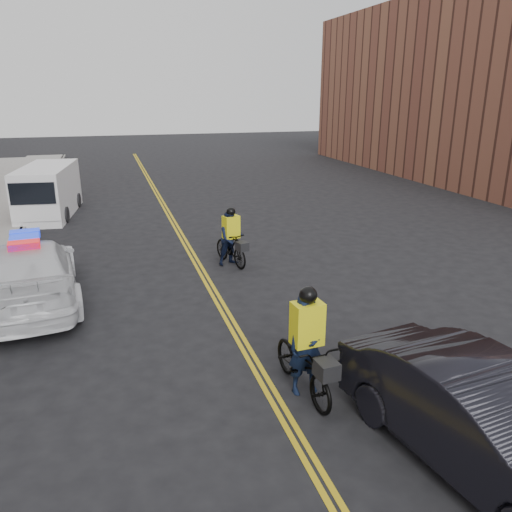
{
  "coord_description": "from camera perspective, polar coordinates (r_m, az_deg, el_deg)",
  "views": [
    {
      "loc": [
        -2.56,
        -9.38,
        5.3
      ],
      "look_at": [
        0.94,
        2.32,
        1.3
      ],
      "focal_mm": 35.0,
      "sensor_mm": 36.0,
      "label": 1
    }
  ],
  "objects": [
    {
      "name": "center_line_left",
      "position": [
        18.33,
        -8.16,
        1.17
      ],
      "size": [
        0.1,
        60.0,
        0.01
      ],
      "primitive_type": "cube",
      "color": "gold",
      "rests_on": "ground"
    },
    {
      "name": "cargo_van",
      "position": [
        24.3,
        -22.71,
        6.75
      ],
      "size": [
        2.55,
        5.48,
        2.21
      ],
      "rotation": [
        0.0,
        0.0,
        -0.12
      ],
      "color": "white",
      "rests_on": "ground"
    },
    {
      "name": "curb",
      "position": [
        18.47,
        -26.62,
        -0.27
      ],
      "size": [
        0.2,
        60.0,
        0.15
      ],
      "primitive_type": "cube",
      "color": "gray",
      "rests_on": "ground"
    },
    {
      "name": "dark_sedan",
      "position": [
        8.25,
        24.44,
        -16.72
      ],
      "size": [
        2.49,
        5.11,
        1.61
      ],
      "primitive_type": "imported",
      "rotation": [
        0.0,
        0.0,
        0.17
      ],
      "color": "black",
      "rests_on": "ground"
    },
    {
      "name": "police_cruiser",
      "position": [
        14.26,
        -24.45,
        -1.76
      ],
      "size": [
        2.93,
        5.97,
        1.83
      ],
      "rotation": [
        0.0,
        0.0,
        3.25
      ],
      "color": "white",
      "rests_on": "ground"
    },
    {
      "name": "ground",
      "position": [
        11.07,
        -1.22,
        -10.46
      ],
      "size": [
        120.0,
        120.0,
        0.0
      ],
      "primitive_type": "plane",
      "color": "black",
      "rests_on": "ground"
    },
    {
      "name": "building_across",
      "position": [
        36.78,
        26.43,
        16.67
      ],
      "size": [
        12.0,
        30.0,
        11.0
      ],
      "primitive_type": "cube",
      "color": "brown",
      "rests_on": "ground"
    },
    {
      "name": "cyclist_far",
      "position": [
        15.98,
        -2.82,
        1.57
      ],
      "size": [
        1.02,
        1.94,
        1.89
      ],
      "rotation": [
        0.0,
        0.0,
        0.28
      ],
      "color": "black",
      "rests_on": "ground"
    },
    {
      "name": "center_line_right",
      "position": [
        18.36,
        -7.67,
        1.22
      ],
      "size": [
        0.1,
        60.0,
        0.01
      ],
      "primitive_type": "cube",
      "color": "gold",
      "rests_on": "ground"
    },
    {
      "name": "cyclist_near",
      "position": [
        9.32,
        5.78,
        -11.34
      ],
      "size": [
        0.93,
        2.18,
        2.09
      ],
      "rotation": [
        0.0,
        0.0,
        0.09
      ],
      "color": "black",
      "rests_on": "ground"
    }
  ]
}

